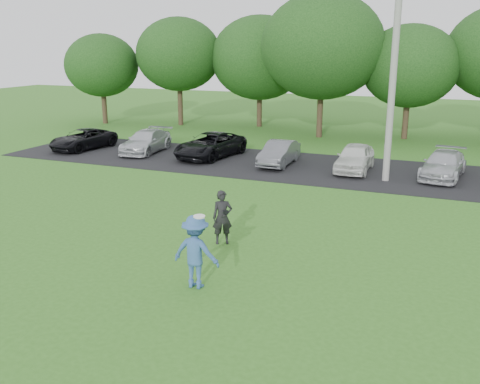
# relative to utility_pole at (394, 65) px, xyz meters

# --- Properties ---
(ground) EXTENTS (100.00, 100.00, 0.00)m
(ground) POSITION_rel_utility_pole_xyz_m (-3.32, -11.79, -4.82)
(ground) COLOR #346B1E
(ground) RESTS_ON ground
(parking_lot) EXTENTS (32.00, 6.50, 0.03)m
(parking_lot) POSITION_rel_utility_pole_xyz_m (-3.32, 1.21, -4.81)
(parking_lot) COLOR black
(parking_lot) RESTS_ON ground
(utility_pole) EXTENTS (0.28, 0.28, 9.64)m
(utility_pole) POSITION_rel_utility_pole_xyz_m (0.00, 0.00, 0.00)
(utility_pole) COLOR gray
(utility_pole) RESTS_ON ground
(frisbee_player) EXTENTS (1.16, 0.77, 1.92)m
(frisbee_player) POSITION_rel_utility_pole_xyz_m (-2.86, -12.22, -3.92)
(frisbee_player) COLOR #355C97
(frisbee_player) RESTS_ON ground
(camera_bystander) EXTENTS (0.69, 0.61, 1.59)m
(camera_bystander) POSITION_rel_utility_pole_xyz_m (-3.45, -9.34, -4.03)
(camera_bystander) COLOR black
(camera_bystander) RESTS_ON ground
(parked_cars) EXTENTS (28.38, 5.09, 1.24)m
(parked_cars) POSITION_rel_utility_pole_xyz_m (-3.91, 1.28, -4.20)
(parked_cars) COLOR black
(parked_cars) RESTS_ON parking_lot
(tree_row) EXTENTS (42.39, 9.85, 8.64)m
(tree_row) POSITION_rel_utility_pole_xyz_m (-1.81, 10.97, 0.09)
(tree_row) COLOR #38281C
(tree_row) RESTS_ON ground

